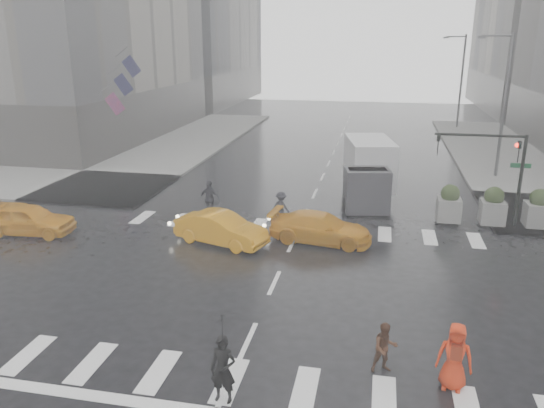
% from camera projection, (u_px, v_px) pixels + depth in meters
% --- Properties ---
extents(ground, '(120.00, 120.00, 0.00)m').
position_uv_depth(ground, '(274.00, 283.00, 19.61)').
color(ground, black).
rests_on(ground, ground).
extents(sidewalk_nw, '(35.00, 35.00, 0.15)m').
position_uv_depth(sidewalk_nw, '(65.00, 158.00, 39.67)').
color(sidewalk_nw, slate).
rests_on(sidewalk_nw, ground).
extents(road_markings, '(18.00, 48.00, 0.01)m').
position_uv_depth(road_markings, '(274.00, 282.00, 19.60)').
color(road_markings, silver).
rests_on(road_markings, ground).
extents(traffic_signal_pole, '(4.45, 0.42, 4.50)m').
position_uv_depth(traffic_signal_pole, '(500.00, 161.00, 24.40)').
color(traffic_signal_pole, black).
rests_on(traffic_signal_pole, ground).
extents(street_lamp_near, '(2.15, 0.22, 9.00)m').
position_uv_depth(street_lamp_near, '(503.00, 100.00, 32.87)').
color(street_lamp_near, '#59595B').
rests_on(street_lamp_near, ground).
extents(street_lamp_far, '(2.15, 0.22, 9.00)m').
position_uv_depth(street_lamp_far, '(460.00, 78.00, 51.57)').
color(street_lamp_far, '#59595B').
rests_on(street_lamp_far, ground).
extents(planter_west, '(1.10, 1.10, 1.80)m').
position_uv_depth(planter_west, '(449.00, 204.00, 25.64)').
color(planter_west, slate).
rests_on(planter_west, ground).
extents(planter_mid, '(1.10, 1.10, 1.80)m').
position_uv_depth(planter_mid, '(493.00, 206.00, 25.25)').
color(planter_mid, slate).
rests_on(planter_mid, ground).
extents(planter_east, '(1.10, 1.10, 1.80)m').
position_uv_depth(planter_east, '(538.00, 209.00, 24.87)').
color(planter_east, slate).
rests_on(planter_east, ground).
extents(flag_cluster, '(2.87, 3.06, 4.69)m').
position_uv_depth(flag_cluster, '(120.00, 82.00, 38.10)').
color(flag_cluster, '#59595B').
rests_on(flag_cluster, ground).
extents(pedestrian_black, '(1.03, 1.05, 2.43)m').
position_uv_depth(pedestrian_black, '(222.00, 345.00, 12.76)').
color(pedestrian_black, black).
rests_on(pedestrian_black, ground).
extents(pedestrian_brown, '(0.84, 0.74, 1.44)m').
position_uv_depth(pedestrian_brown, '(385.00, 348.00, 14.19)').
color(pedestrian_brown, '#402416').
rests_on(pedestrian_brown, ground).
extents(pedestrian_orange, '(0.99, 0.73, 1.84)m').
position_uv_depth(pedestrian_orange, '(455.00, 356.00, 13.45)').
color(pedestrian_orange, red).
rests_on(pedestrian_orange, ground).
extents(pedestrian_far_a, '(1.16, 0.79, 1.85)m').
position_uv_depth(pedestrian_far_a, '(210.00, 199.00, 26.64)').
color(pedestrian_far_a, black).
rests_on(pedestrian_far_a, ground).
extents(pedestrian_far_b, '(1.14, 0.92, 1.56)m').
position_uv_depth(pedestrian_far_b, '(281.00, 207.00, 25.80)').
color(pedestrian_far_b, black).
rests_on(pedestrian_far_b, ground).
extents(taxi_front, '(4.29, 2.00, 1.42)m').
position_uv_depth(taxi_front, '(28.00, 219.00, 24.30)').
color(taxi_front, orange).
rests_on(taxi_front, ground).
extents(taxi_mid, '(4.42, 2.63, 1.38)m').
position_uv_depth(taxi_mid, '(221.00, 229.00, 23.16)').
color(taxi_mid, orange).
rests_on(taxi_mid, ground).
extents(taxi_rear, '(4.19, 2.31, 1.31)m').
position_uv_depth(taxi_rear, '(321.00, 228.00, 23.36)').
color(taxi_rear, orange).
rests_on(taxi_rear, ground).
extents(box_truck, '(2.31, 6.16, 3.27)m').
position_uv_depth(box_truck, '(368.00, 170.00, 29.11)').
color(box_truck, '#BCBCBE').
rests_on(box_truck, ground).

